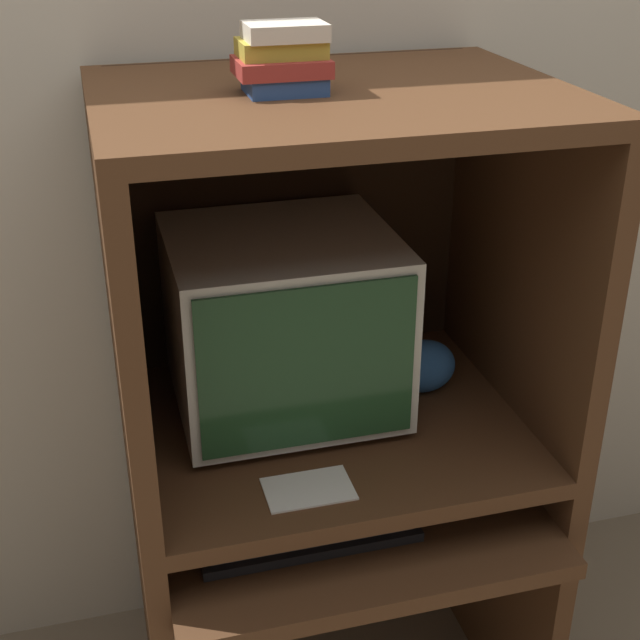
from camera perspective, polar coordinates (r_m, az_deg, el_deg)
wall_back at (r=2.00m, az=-2.33°, el=12.92°), size 6.00×0.06×2.60m
desk_base at (r=2.05m, az=1.05°, el=-15.62°), size 0.84×0.74×0.63m
desk_monitor_shelf at (r=1.88m, az=0.73°, el=-7.14°), size 0.84×0.66×0.13m
hutch_upper at (r=1.70m, az=0.51°, el=6.73°), size 0.84×0.66×0.68m
crt_monitor at (r=1.81m, az=-2.38°, el=-0.13°), size 0.45×0.42×0.38m
keyboard at (r=1.76m, az=-0.85°, el=-13.30°), size 0.42×0.15×0.03m
mouse at (r=1.83m, az=7.68°, el=-11.71°), size 0.06×0.04×0.03m
snack_bag at (r=1.95m, az=6.62°, el=-2.94°), size 0.14×0.11×0.12m
book_stack at (r=1.56m, az=-2.40°, el=16.35°), size 0.16×0.12×0.12m
paper_card at (r=1.67m, az=-0.74°, el=-10.76°), size 0.16×0.11×0.00m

